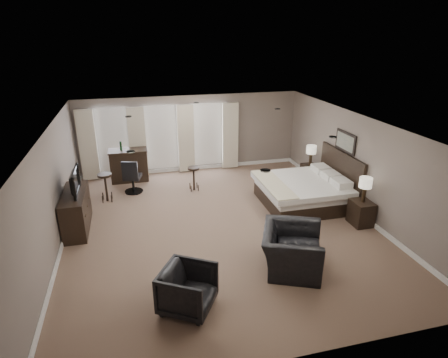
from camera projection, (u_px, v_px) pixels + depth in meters
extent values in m
cube|color=brown|center=(220.00, 226.00, 9.45)|extent=(7.60, 8.60, 0.04)
cube|color=silver|center=(220.00, 125.00, 8.48)|extent=(7.60, 8.60, 0.04)
cube|color=slate|center=(191.00, 134.00, 12.79)|extent=(7.50, 0.04, 2.60)
cube|color=slate|center=(293.00, 288.00, 5.14)|extent=(7.50, 0.04, 2.60)
cube|color=slate|center=(52.00, 194.00, 8.11)|extent=(0.04, 8.50, 2.60)
cube|color=slate|center=(359.00, 165.00, 9.82)|extent=(0.04, 8.50, 2.60)
cube|color=silver|center=(112.00, 141.00, 12.16)|extent=(1.15, 0.04, 2.05)
cube|color=silver|center=(162.00, 137.00, 12.52)|extent=(1.15, 0.04, 2.05)
cube|color=silver|center=(208.00, 134.00, 12.89)|extent=(1.15, 0.04, 2.05)
cube|color=beige|center=(88.00, 145.00, 11.91)|extent=(0.55, 0.12, 2.30)
cube|color=beige|center=(138.00, 142.00, 12.26)|extent=(0.55, 0.12, 2.30)
cube|color=beige|center=(186.00, 139.00, 12.63)|extent=(0.55, 0.12, 2.30)
cube|color=beige|center=(230.00, 136.00, 12.98)|extent=(0.55, 0.12, 2.30)
cube|color=silver|center=(305.00, 180.00, 10.37)|extent=(2.29, 2.19, 1.46)
cube|color=black|center=(361.00, 213.00, 9.42)|extent=(0.47, 0.57, 0.63)
cube|color=black|center=(309.00, 174.00, 12.04)|extent=(0.44, 0.54, 0.59)
cube|color=beige|center=(365.00, 190.00, 9.19)|extent=(0.31, 0.31, 0.64)
cube|color=beige|center=(311.00, 155.00, 11.81)|extent=(0.31, 0.31, 0.64)
cube|color=slate|center=(345.00, 142.00, 10.25)|extent=(0.04, 0.96, 0.56)
cube|color=black|center=(76.00, 211.00, 9.15)|extent=(0.53, 1.65, 0.96)
imported|color=black|center=(73.00, 190.00, 8.95)|extent=(0.59, 1.03, 0.14)
imported|color=black|center=(292.00, 243.00, 7.58)|extent=(1.34, 1.58, 1.17)
imported|color=black|center=(188.00, 287.00, 6.49)|extent=(1.14, 1.16, 0.89)
cube|color=black|center=(129.00, 165.00, 12.11)|extent=(1.21, 0.63, 1.06)
cube|color=black|center=(106.00, 188.00, 10.67)|extent=(0.46, 0.46, 0.83)
cube|color=black|center=(194.00, 179.00, 11.43)|extent=(0.38, 0.38, 0.74)
cube|color=black|center=(132.00, 176.00, 11.21)|extent=(0.66, 0.66, 1.06)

